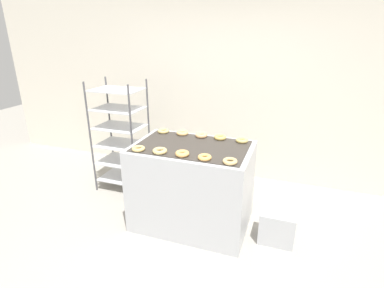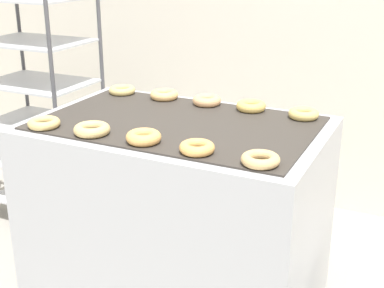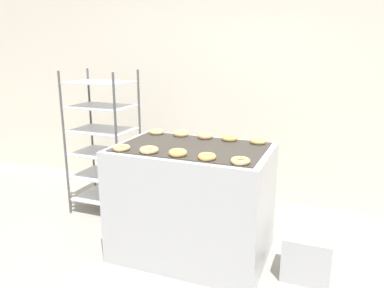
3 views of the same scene
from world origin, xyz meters
name	(u,v)px [view 3 (image 3 of 3)]	position (x,y,z in m)	size (l,w,h in m)	color
wall_back	(239,80)	(0.00, 2.12, 1.40)	(8.00, 0.05, 2.80)	silver
fryer_machine	(192,202)	(0.00, 0.67, 0.49)	(1.28, 0.83, 0.97)	#B7BABF
baking_rack_cart	(103,142)	(-1.22, 1.17, 0.78)	(0.66, 0.49, 1.54)	#4C4C51
glaze_bin	(307,257)	(0.97, 0.66, 0.18)	(0.36, 0.28, 0.36)	#B7BABF
donut_near_leftmost	(122,148)	(-0.48, 0.36, 0.99)	(0.14, 0.14, 0.04)	tan
donut_near_left	(149,150)	(-0.24, 0.37, 0.99)	(0.15, 0.15, 0.04)	#D6B570
donut_near_center	(178,153)	(0.00, 0.38, 1.00)	(0.14, 0.14, 0.05)	#E8AA5B
donut_near_right	(207,157)	(0.24, 0.37, 0.99)	(0.13, 0.13, 0.04)	#EAAC59
donut_near_rightmost	(240,161)	(0.49, 0.36, 0.99)	(0.14, 0.14, 0.04)	tan
donut_far_leftmost	(157,132)	(-0.48, 0.97, 0.99)	(0.14, 0.14, 0.04)	#D7BC6F
donut_far_left	(181,134)	(-0.23, 0.98, 1.00)	(0.14, 0.14, 0.04)	#E8B66E
donut_far_center	(205,136)	(0.01, 0.97, 1.00)	(0.14, 0.14, 0.04)	tan
donut_far_right	(230,138)	(0.23, 0.97, 1.00)	(0.14, 0.14, 0.04)	#D7B25B
donut_far_rightmost	(258,141)	(0.48, 0.96, 0.99)	(0.14, 0.14, 0.04)	#D6B966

